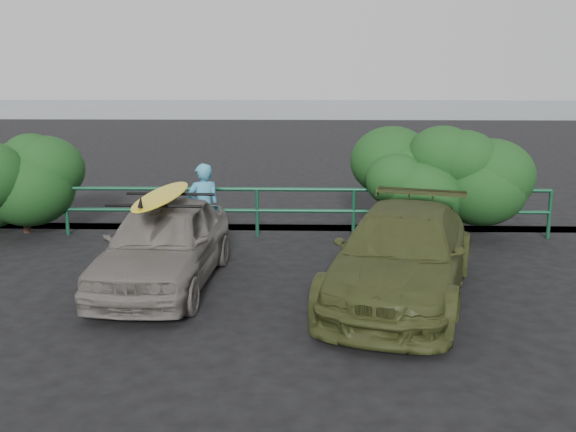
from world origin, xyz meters
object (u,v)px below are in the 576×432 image
Objects in this scene: sedan at (164,243)px; man at (204,208)px; olive_vehicle at (402,255)px; guardrail at (209,212)px; surfboard at (162,196)px.

sedan is 1.95m from man.
guardrail is at bearing 149.80° from olive_vehicle.
surfboard reaches higher than olive_vehicle.
surfboard is at bearing 56.77° from man.
surfboard reaches higher than sedan.
man is (0.10, -1.26, 0.33)m from guardrail.
man is at bearing -85.67° from guardrail.
sedan reaches higher than guardrail.
olive_vehicle is 1.77× the size of surfboard.
olive_vehicle is (3.70, -0.50, -0.01)m from sedan.
sedan is 2.36× the size of man.
guardrail is at bearing -109.08° from man.
olive_vehicle is at bearing 120.86° from man.
sedan is 1.54× the size of surfboard.
man reaches higher than surfboard.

